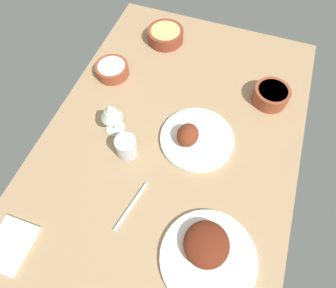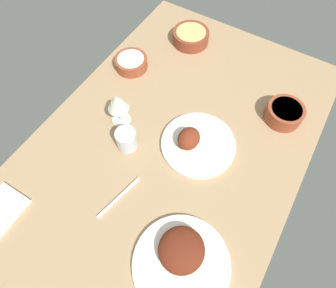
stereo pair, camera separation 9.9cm
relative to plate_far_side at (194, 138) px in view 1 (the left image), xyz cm
name	(u,v)px [view 1 (the left image)]	position (x,y,z in cm)	size (l,w,h in cm)	color
dining_table	(168,149)	(5.50, -7.98, -3.91)	(140.00, 90.00, 4.00)	tan
plate_far_side	(194,138)	(0.00, 0.00, 0.00)	(26.38, 26.38, 8.09)	white
plate_center_main	(207,252)	(35.40, 14.55, 0.46)	(28.23, 28.23, 7.21)	white
bowl_pasta	(165,35)	(-45.53, -27.18, 1.00)	(15.76, 15.76, 5.34)	brown
bowl_cream	(112,69)	(-19.50, -40.95, 0.60)	(13.39, 13.39, 4.56)	brown
bowl_potatoes	(271,95)	(-27.22, 22.17, 1.33)	(13.50, 13.50, 5.98)	brown
wine_glass	(111,113)	(4.68, -28.83, 8.01)	(7.60, 7.60, 14.00)	silver
water_tumbler	(126,147)	(12.34, -20.51, 2.11)	(7.24, 7.24, 8.04)	silver
folded_napkin	(10,245)	(52.65, -40.99, -1.31)	(14.84, 11.91, 1.20)	white
fork_loose	(131,206)	(29.71, -11.75, -1.51)	(18.07, 0.90, 0.80)	silver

